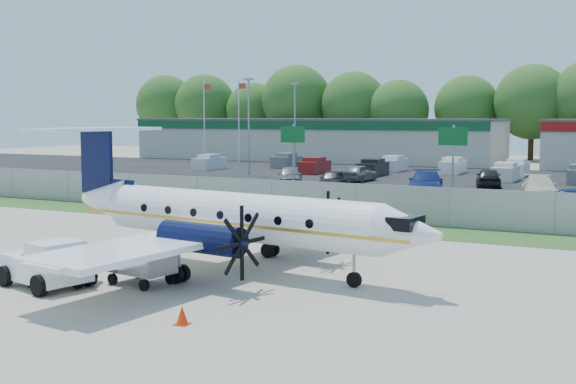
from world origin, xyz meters
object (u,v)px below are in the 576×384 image
at_px(baggage_cart_near, 62,269).
at_px(baggage_cart_far, 141,269).
at_px(aircraft, 230,216).
at_px(pushback_tug, 49,264).

bearing_deg(baggage_cart_near, baggage_cart_far, 25.52).
height_order(aircraft, baggage_cart_near, aircraft).
distance_m(pushback_tug, baggage_cart_far, 2.97).
relative_size(pushback_tug, baggage_cart_far, 1.38).
bearing_deg(aircraft, baggage_cart_far, -112.21).
relative_size(pushback_tug, baggage_cart_near, 1.29).
distance_m(baggage_cart_near, baggage_cart_far, 2.64).
height_order(pushback_tug, baggage_cart_far, pushback_tug).
relative_size(aircraft, pushback_tug, 5.18).
bearing_deg(aircraft, pushback_tug, -127.87).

